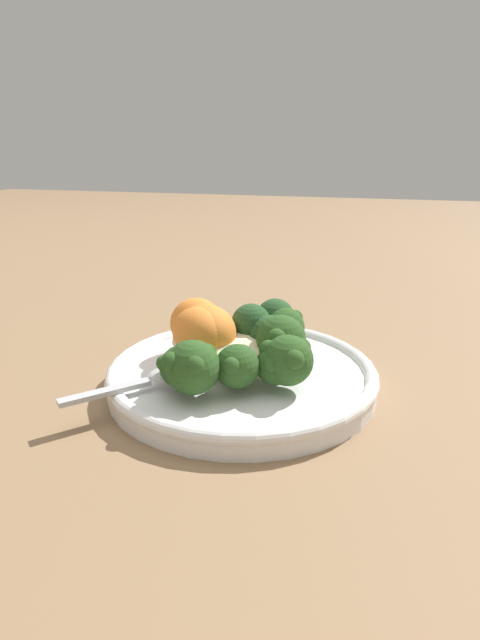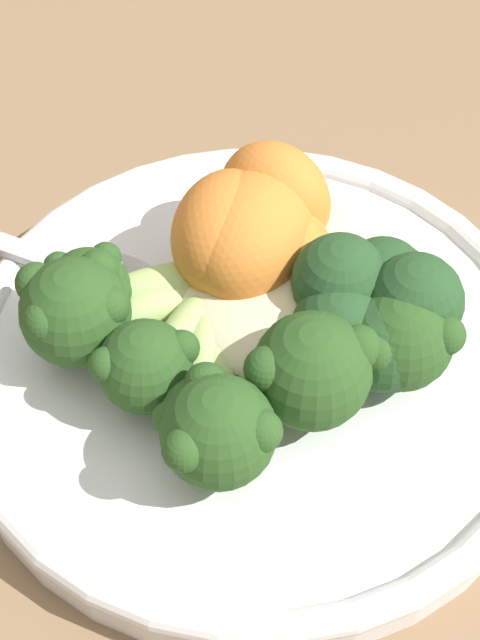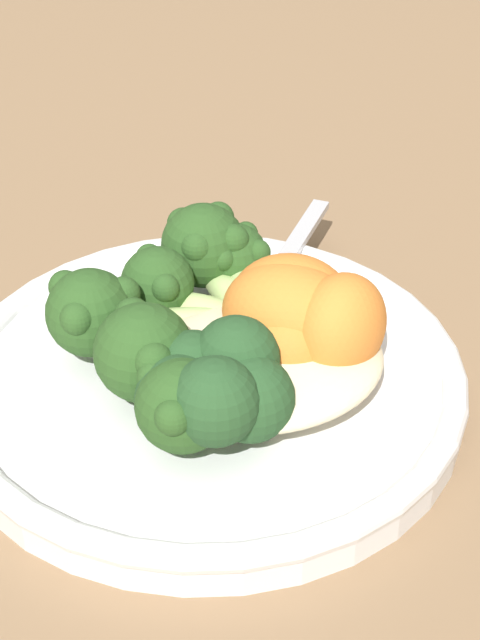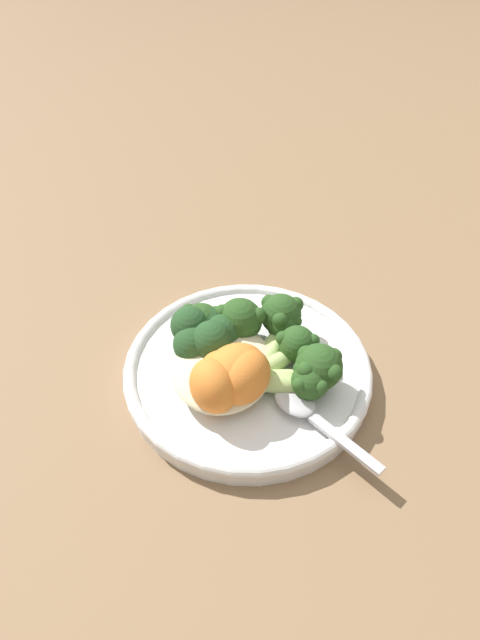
# 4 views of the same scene
# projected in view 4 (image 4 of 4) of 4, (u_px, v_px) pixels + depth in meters

# --- Properties ---
(ground_plane) EXTENTS (4.00, 4.00, 0.00)m
(ground_plane) POSITION_uv_depth(u_px,v_px,m) (261.00, 387.00, 0.47)
(ground_plane) COLOR #846647
(plate) EXTENTS (0.23, 0.23, 0.02)m
(plate) POSITION_uv_depth(u_px,v_px,m) (248.00, 368.00, 0.48)
(plate) COLOR white
(plate) RESTS_ON ground_plane
(quinoa_mound) EXTENTS (0.11, 0.09, 0.02)m
(quinoa_mound) POSITION_uv_depth(u_px,v_px,m) (223.00, 366.00, 0.45)
(quinoa_mound) COLOR beige
(quinoa_mound) RESTS_ON plate
(broccoli_stalk_0) EXTENTS (0.03, 0.08, 0.03)m
(broccoli_stalk_0) POSITION_uv_depth(u_px,v_px,m) (296.00, 381.00, 0.43)
(broccoli_stalk_0) COLOR #ADC675
(broccoli_stalk_0) RESTS_ON plate
(broccoli_stalk_1) EXTENTS (0.04, 0.09, 0.04)m
(broccoli_stalk_1) POSITION_uv_depth(u_px,v_px,m) (312.00, 368.00, 0.44)
(broccoli_stalk_1) COLOR #ADC675
(broccoli_stalk_1) RESTS_ON plate
(broccoli_stalk_2) EXTENTS (0.07, 0.07, 0.04)m
(broccoli_stalk_2) POSITION_uv_depth(u_px,v_px,m) (290.00, 350.00, 0.46)
(broccoli_stalk_2) COLOR #ADC675
(broccoli_stalk_2) RESTS_ON plate
(broccoli_stalk_3) EXTENTS (0.11, 0.07, 0.03)m
(broccoli_stalk_3) POSITION_uv_depth(u_px,v_px,m) (272.00, 341.00, 0.47)
(broccoli_stalk_3) COLOR #ADC675
(broccoli_stalk_3) RESTS_ON plate
(broccoli_stalk_4) EXTENTS (0.11, 0.06, 0.04)m
(broccoli_stalk_4) POSITION_uv_depth(u_px,v_px,m) (277.00, 322.00, 0.48)
(broccoli_stalk_4) COLOR #ADC675
(broccoli_stalk_4) RESTS_ON plate
(broccoli_stalk_5) EXTENTS (0.11, 0.05, 0.04)m
(broccoli_stalk_5) POSITION_uv_depth(u_px,v_px,m) (241.00, 329.00, 0.47)
(broccoli_stalk_5) COLOR #ADC675
(broccoli_stalk_5) RESTS_ON plate
(broccoli_stalk_6) EXTENTS (0.09, 0.09, 0.04)m
(broccoli_stalk_6) POSITION_uv_depth(u_px,v_px,m) (208.00, 332.00, 0.47)
(broccoli_stalk_6) COLOR #ADC675
(broccoli_stalk_6) RESTS_ON plate
(sweet_potato_chunk_0) EXTENTS (0.06, 0.05, 0.04)m
(sweet_potato_chunk_0) POSITION_uv_depth(u_px,v_px,m) (222.00, 374.00, 0.43)
(sweet_potato_chunk_0) COLOR orange
(sweet_potato_chunk_0) RESTS_ON plate
(sweet_potato_chunk_1) EXTENTS (0.08, 0.08, 0.05)m
(sweet_potato_chunk_1) POSITION_uv_depth(u_px,v_px,m) (234.00, 372.00, 0.43)
(sweet_potato_chunk_1) COLOR orange
(sweet_potato_chunk_1) RESTS_ON plate
(sweet_potato_chunk_2) EXTENTS (0.06, 0.06, 0.05)m
(sweet_potato_chunk_2) POSITION_uv_depth(u_px,v_px,m) (213.00, 386.00, 0.42)
(sweet_potato_chunk_2) COLOR orange
(sweet_potato_chunk_2) RESTS_ON plate
(sweet_potato_chunk_3) EXTENTS (0.07, 0.07, 0.05)m
(sweet_potato_chunk_3) POSITION_uv_depth(u_px,v_px,m) (242.00, 376.00, 0.42)
(sweet_potato_chunk_3) COLOR orange
(sweet_potato_chunk_3) RESTS_ON plate
(kale_tuft) EXTENTS (0.06, 0.07, 0.04)m
(kale_tuft) POSITION_uv_depth(u_px,v_px,m) (204.00, 333.00, 0.47)
(kale_tuft) COLOR #234723
(kale_tuft) RESTS_ON plate
(spoon) EXTENTS (0.09, 0.10, 0.01)m
(spoon) POSITION_uv_depth(u_px,v_px,m) (304.00, 409.00, 0.42)
(spoon) COLOR #B7B7BC
(spoon) RESTS_ON plate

